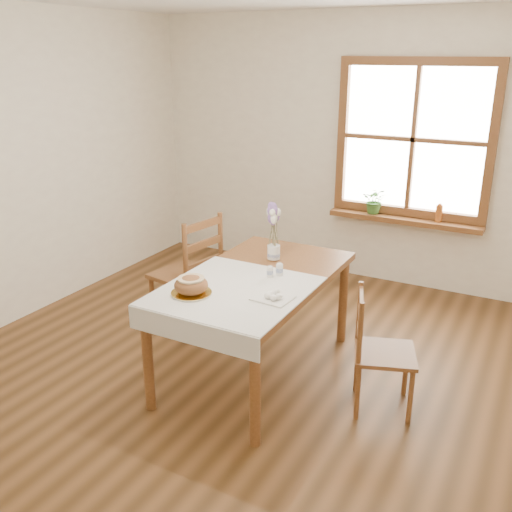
{
  "coord_description": "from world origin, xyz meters",
  "views": [
    {
      "loc": [
        1.74,
        -2.94,
        2.22
      ],
      "look_at": [
        0.0,
        0.3,
        0.9
      ],
      "focal_mm": 40.0,
      "sensor_mm": 36.0,
      "label": 1
    }
  ],
  "objects_px": {
    "chair_left": "(186,273)",
    "flower_vase": "(274,253)",
    "bread_plate": "(191,293)",
    "dining_table": "(256,288)",
    "chair_right": "(385,352)"
  },
  "relations": [
    {
      "from": "chair_left",
      "to": "flower_vase",
      "type": "distance_m",
      "value": 0.85
    },
    {
      "from": "flower_vase",
      "to": "chair_right",
      "type": "bearing_deg",
      "value": -20.11
    },
    {
      "from": "dining_table",
      "to": "chair_left",
      "type": "height_order",
      "value": "chair_left"
    },
    {
      "from": "chair_right",
      "to": "flower_vase",
      "type": "xyz_separation_m",
      "value": [
        -0.98,
        0.36,
        0.39
      ]
    },
    {
      "from": "dining_table",
      "to": "chair_left",
      "type": "distance_m",
      "value": 0.92
    },
    {
      "from": "dining_table",
      "to": "bread_plate",
      "type": "bearing_deg",
      "value": -113.11
    },
    {
      "from": "dining_table",
      "to": "flower_vase",
      "type": "bearing_deg",
      "value": 96.71
    },
    {
      "from": "dining_table",
      "to": "chair_right",
      "type": "relative_size",
      "value": 1.96
    },
    {
      "from": "flower_vase",
      "to": "bread_plate",
      "type": "bearing_deg",
      "value": -101.11
    },
    {
      "from": "dining_table",
      "to": "chair_left",
      "type": "bearing_deg",
      "value": 158.09
    },
    {
      "from": "bread_plate",
      "to": "dining_table",
      "type": "bearing_deg",
      "value": 66.89
    },
    {
      "from": "chair_left",
      "to": "flower_vase",
      "type": "height_order",
      "value": "chair_left"
    },
    {
      "from": "bread_plate",
      "to": "flower_vase",
      "type": "distance_m",
      "value": 0.86
    },
    {
      "from": "bread_plate",
      "to": "flower_vase",
      "type": "xyz_separation_m",
      "value": [
        0.17,
        0.84,
        0.04
      ]
    },
    {
      "from": "dining_table",
      "to": "chair_left",
      "type": "xyz_separation_m",
      "value": [
        -0.84,
        0.34,
        -0.16
      ]
    }
  ]
}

